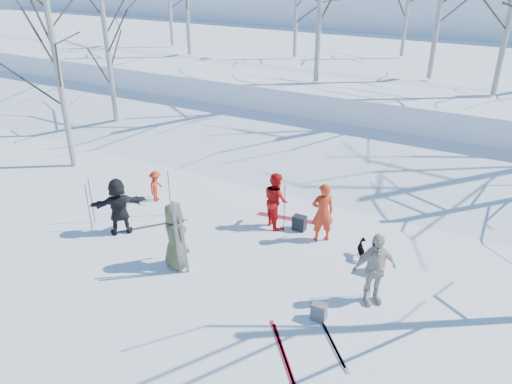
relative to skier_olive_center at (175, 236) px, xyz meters
The scene contains 30 objects.
ground 1.41m from the skier_olive_center, 27.90° to the left, with size 120.00×120.00×0.00m, color white.
snow_ramp 7.63m from the skier_olive_center, 82.33° to the left, with size 70.00×9.50×1.40m, color white.
snow_plateau 17.57m from the skier_olive_center, 86.69° to the left, with size 70.00×18.00×2.20m, color white.
far_hill 38.57m from the skier_olive_center, 88.49° to the left, with size 90.00×30.00×6.00m, color white.
skier_olive_center is the anchor object (origin of this frame).
skier_red_north 3.73m from the skier_olive_center, 46.89° to the left, with size 0.58×0.38×1.58m, color red.
skier_redor_behind 3.07m from the skier_olive_center, 67.28° to the left, with size 0.75×0.58×1.53m, color red.
skier_red_seated 3.60m from the skier_olive_center, 135.99° to the left, with size 0.61×0.35×0.94m, color red.
skier_cream_east 4.49m from the skier_olive_center, 11.10° to the left, with size 0.96×0.40×1.65m, color beige.
skier_grey_west 2.28m from the skier_olive_center, 165.79° to the left, with size 1.43×0.46×1.55m, color black.
dog 4.48m from the skier_olive_center, 32.55° to the left, with size 0.24×0.53×0.45m, color black.
upright_ski_left 0.35m from the skier_olive_center, 44.06° to the right, with size 0.07×0.02×1.90m, color silver.
upright_ski_right 0.44m from the skier_olive_center, 26.12° to the right, with size 0.07×0.02×1.90m, color silver.
ski_pair_a 4.11m from the skier_olive_center, ahead, with size 1.39×1.57×0.02m, color silver, non-canonical shape.
ski_pair_b 3.87m from the skier_olive_center, 22.70° to the right, with size 1.37×1.59×0.02m, color #B01930, non-canonical shape.
ski_pair_c 2.24m from the skier_olive_center, 145.90° to the left, with size 1.38×1.58×0.02m, color silver, non-canonical shape.
ski_pair_d 3.71m from the skier_olive_center, 67.18° to the left, with size 1.91×0.50×0.02m, color #B01930, non-canonical shape.
ski_pole_a 3.01m from the skier_olive_center, behind, with size 0.02×0.02×1.34m, color black.
ski_pole_b 4.54m from the skier_olive_center, 13.14° to the left, with size 0.02×0.02×1.34m, color black.
ski_pole_c 3.31m from the skier_olive_center, 169.14° to the left, with size 0.02×0.02×1.34m, color black.
ski_pole_d 3.08m from the skier_olive_center, 60.77° to the left, with size 0.02×0.02×1.34m, color black.
ski_pole_e 2.57m from the skier_olive_center, 130.26° to the left, with size 0.02×0.02×1.34m, color black.
ski_pole_f 4.45m from the skier_olive_center, 13.60° to the left, with size 0.02×0.02×1.34m, color black.
backpack_red 4.69m from the skier_olive_center, 25.02° to the left, with size 0.32×0.22×0.42m, color maroon.
backpack_grey 3.71m from the skier_olive_center, ahead, with size 0.30×0.20×0.38m, color #585B60.
backpack_dark 3.51m from the skier_olive_center, 57.64° to the left, with size 0.34×0.24×0.40m, color black.
birch_plateau_b 14.94m from the skier_olive_center, 103.67° to the left, with size 3.64×3.64×4.34m, color silver, non-canonical shape.
birch_plateau_h 17.07m from the skier_olive_center, 86.68° to the left, with size 3.91×3.91×4.72m, color silver, non-canonical shape.
birch_edge_a 7.84m from the skier_olive_center, 154.49° to the left, with size 4.83×4.83×6.05m, color silver, non-canonical shape.
birch_edge_d 10.30m from the skier_olive_center, 140.05° to the left, with size 4.40×4.40×5.43m, color silver, non-canonical shape.
Camera 1 is at (5.29, -8.31, 6.73)m, focal length 35.00 mm.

